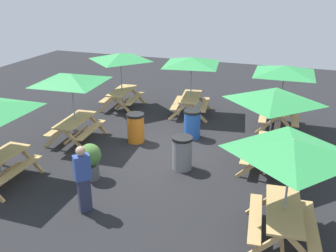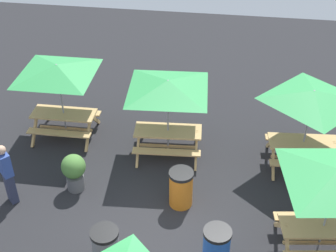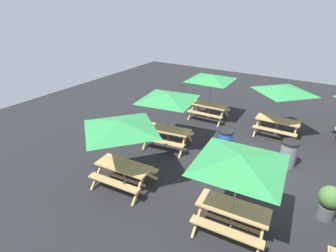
{
  "view_description": "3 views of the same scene",
  "coord_description": "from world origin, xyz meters",
  "px_view_note": "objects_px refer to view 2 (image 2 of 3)",
  "views": [
    {
      "loc": [
        -10.19,
        -3.63,
        5.15
      ],
      "look_at": [
        -0.21,
        -0.12,
        0.9
      ],
      "focal_mm": 40.0,
      "sensor_mm": 36.0,
      "label": 1
    },
    {
      "loc": [
        1.15,
        -7.0,
        8.08
      ],
      "look_at": [
        -0.34,
        3.09,
        0.9
      ],
      "focal_mm": 50.0,
      "sensor_mm": 36.0,
      "label": 2
    },
    {
      "loc": [
        -1.6,
        8.25,
        5.43
      ],
      "look_at": [
        3.38,
        0.19,
        0.9
      ],
      "focal_mm": 28.0,
      "sensor_mm": 36.0,
      "label": 3
    }
  ],
  "objects_px": {
    "picnic_table_0": "(58,75)",
    "picnic_table_2": "(336,181)",
    "picnic_table_6": "(312,101)",
    "picnic_table_1": "(168,91)",
    "trash_bin_orange": "(181,188)",
    "trash_bin_gray": "(106,248)",
    "potted_plant_0": "(74,171)",
    "trash_bin_blue": "(216,247)",
    "person_standing": "(7,173)"
  },
  "relations": [
    {
      "from": "picnic_table_0",
      "to": "picnic_table_2",
      "type": "xyz_separation_m",
      "value": [
        6.77,
        -3.3,
        0.0
      ]
    },
    {
      "from": "picnic_table_2",
      "to": "picnic_table_6",
      "type": "distance_m",
      "value": 2.92
    },
    {
      "from": "picnic_table_1",
      "to": "picnic_table_6",
      "type": "height_order",
      "value": "same"
    },
    {
      "from": "picnic_table_1",
      "to": "trash_bin_orange",
      "type": "relative_size",
      "value": 2.88
    },
    {
      "from": "picnic_table_1",
      "to": "trash_bin_gray",
      "type": "xyz_separation_m",
      "value": [
        -0.71,
        -3.93,
        -1.49
      ]
    },
    {
      "from": "picnic_table_2",
      "to": "potted_plant_0",
      "type": "distance_m",
      "value": 6.07
    },
    {
      "from": "picnic_table_2",
      "to": "trash_bin_blue",
      "type": "xyz_separation_m",
      "value": [
        -2.18,
        -0.69,
        -1.49
      ]
    },
    {
      "from": "trash_bin_orange",
      "to": "trash_bin_gray",
      "type": "height_order",
      "value": "same"
    },
    {
      "from": "trash_bin_gray",
      "to": "trash_bin_blue",
      "type": "bearing_deg",
      "value": 8.76
    },
    {
      "from": "trash_bin_blue",
      "to": "potted_plant_0",
      "type": "bearing_deg",
      "value": 153.31
    },
    {
      "from": "picnic_table_2",
      "to": "trash_bin_gray",
      "type": "distance_m",
      "value": 4.79
    },
    {
      "from": "picnic_table_1",
      "to": "potted_plant_0",
      "type": "height_order",
      "value": "picnic_table_1"
    },
    {
      "from": "picnic_table_1",
      "to": "picnic_table_0",
      "type": "bearing_deg",
      "value": 168.52
    },
    {
      "from": "picnic_table_2",
      "to": "person_standing",
      "type": "xyz_separation_m",
      "value": [
        -7.18,
        0.48,
        -1.1
      ]
    },
    {
      "from": "picnic_table_2",
      "to": "person_standing",
      "type": "distance_m",
      "value": 7.28
    },
    {
      "from": "picnic_table_6",
      "to": "trash_bin_blue",
      "type": "height_order",
      "value": "picnic_table_6"
    },
    {
      "from": "picnic_table_1",
      "to": "trash_bin_orange",
      "type": "height_order",
      "value": "picnic_table_1"
    },
    {
      "from": "picnic_table_1",
      "to": "picnic_table_2",
      "type": "height_order",
      "value": "same"
    },
    {
      "from": "picnic_table_0",
      "to": "picnic_table_1",
      "type": "xyz_separation_m",
      "value": [
        3.05,
        -0.4,
        0.0
      ]
    },
    {
      "from": "picnic_table_6",
      "to": "person_standing",
      "type": "bearing_deg",
      "value": -165.33
    },
    {
      "from": "picnic_table_6",
      "to": "trash_bin_orange",
      "type": "bearing_deg",
      "value": -151.39
    },
    {
      "from": "picnic_table_0",
      "to": "potted_plant_0",
      "type": "xyz_separation_m",
      "value": [
        0.98,
        -2.17,
        -1.41
      ]
    },
    {
      "from": "picnic_table_0",
      "to": "picnic_table_1",
      "type": "bearing_deg",
      "value": -8.21
    },
    {
      "from": "picnic_table_1",
      "to": "picnic_table_6",
      "type": "bearing_deg",
      "value": -3.62
    },
    {
      "from": "picnic_table_6",
      "to": "trash_bin_orange",
      "type": "distance_m",
      "value": 3.85
    },
    {
      "from": "trash_bin_blue",
      "to": "trash_bin_gray",
      "type": "bearing_deg",
      "value": -171.24
    },
    {
      "from": "picnic_table_1",
      "to": "trash_bin_blue",
      "type": "relative_size",
      "value": 2.88
    },
    {
      "from": "picnic_table_0",
      "to": "trash_bin_orange",
      "type": "relative_size",
      "value": 2.89
    },
    {
      "from": "picnic_table_0",
      "to": "trash_bin_orange",
      "type": "distance_m",
      "value": 4.57
    },
    {
      "from": "picnic_table_0",
      "to": "picnic_table_6",
      "type": "bearing_deg",
      "value": -3.99
    },
    {
      "from": "trash_bin_blue",
      "to": "trash_bin_orange",
      "type": "relative_size",
      "value": 1.0
    },
    {
      "from": "picnic_table_0",
      "to": "picnic_table_6",
      "type": "relative_size",
      "value": 1.21
    },
    {
      "from": "picnic_table_0",
      "to": "trash_bin_gray",
      "type": "distance_m",
      "value": 5.14
    },
    {
      "from": "picnic_table_2",
      "to": "trash_bin_gray",
      "type": "relative_size",
      "value": 2.86
    },
    {
      "from": "picnic_table_0",
      "to": "picnic_table_6",
      "type": "height_order",
      "value": "same"
    },
    {
      "from": "picnic_table_0",
      "to": "trash_bin_blue",
      "type": "height_order",
      "value": "picnic_table_0"
    },
    {
      "from": "picnic_table_0",
      "to": "picnic_table_1",
      "type": "relative_size",
      "value": 1.0
    },
    {
      "from": "picnic_table_2",
      "to": "person_standing",
      "type": "height_order",
      "value": "picnic_table_2"
    },
    {
      "from": "trash_bin_gray",
      "to": "potted_plant_0",
      "type": "relative_size",
      "value": 0.96
    },
    {
      "from": "picnic_table_6",
      "to": "person_standing",
      "type": "relative_size",
      "value": 1.4
    },
    {
      "from": "picnic_table_6",
      "to": "trash_bin_blue",
      "type": "distance_m",
      "value": 4.4
    },
    {
      "from": "picnic_table_2",
      "to": "trash_bin_orange",
      "type": "bearing_deg",
      "value": 154.23
    },
    {
      "from": "picnic_table_6",
      "to": "potted_plant_0",
      "type": "xyz_separation_m",
      "value": [
        -5.64,
        -1.79,
        -1.41
      ]
    },
    {
      "from": "picnic_table_1",
      "to": "trash_bin_orange",
      "type": "xyz_separation_m",
      "value": [
        0.59,
        -1.91,
        -1.49
      ]
    },
    {
      "from": "picnic_table_1",
      "to": "trash_bin_blue",
      "type": "distance_m",
      "value": 4.17
    },
    {
      "from": "trash_bin_blue",
      "to": "trash_bin_gray",
      "type": "height_order",
      "value": "same"
    },
    {
      "from": "picnic_table_1",
      "to": "person_standing",
      "type": "relative_size",
      "value": 1.69
    },
    {
      "from": "picnic_table_6",
      "to": "picnic_table_2",
      "type": "bearing_deg",
      "value": -91.45
    },
    {
      "from": "picnic_table_2",
      "to": "trash_bin_gray",
      "type": "xyz_separation_m",
      "value": [
        -4.43,
        -1.03,
        -1.49
      ]
    },
    {
      "from": "potted_plant_0",
      "to": "trash_bin_orange",
      "type": "bearing_deg",
      "value": -3.12
    }
  ]
}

